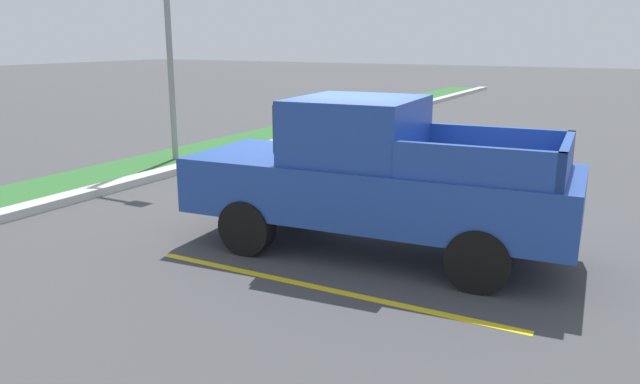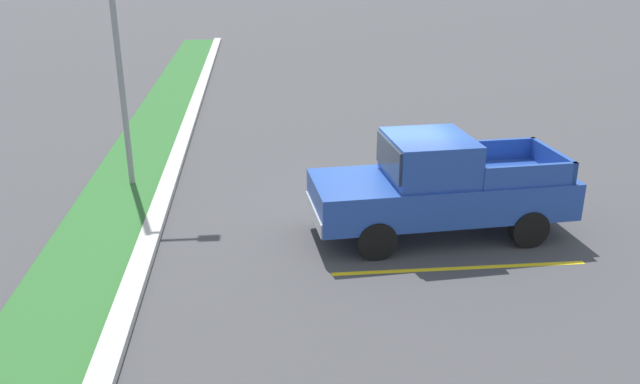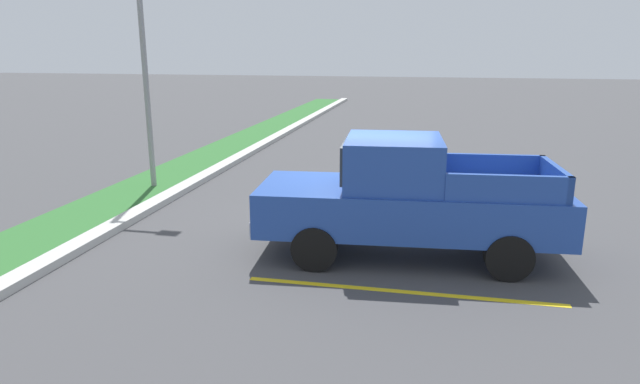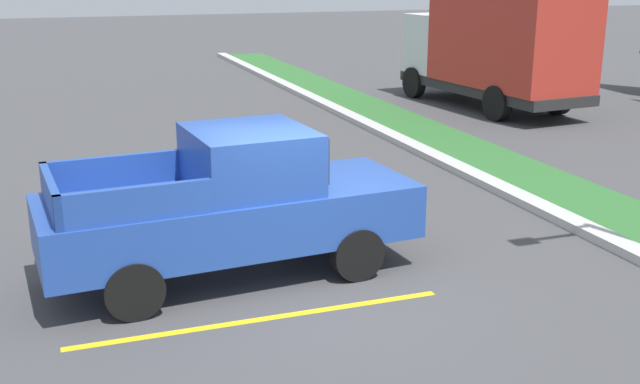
{
  "view_description": "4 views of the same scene",
  "coord_description": "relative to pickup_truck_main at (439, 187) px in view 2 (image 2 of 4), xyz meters",
  "views": [
    {
      "loc": [
        -8.44,
        -4.14,
        2.86
      ],
      "look_at": [
        -1.51,
        -0.33,
        0.89
      ],
      "focal_mm": 34.57,
      "sensor_mm": 36.0,
      "label": 1
    },
    {
      "loc": [
        -12.89,
        2.74,
        5.66
      ],
      "look_at": [
        -0.53,
        1.52,
        0.85
      ],
      "focal_mm": 36.41,
      "sensor_mm": 36.0,
      "label": 2
    },
    {
      "loc": [
        -10.31,
        -1.27,
        3.59
      ],
      "look_at": [
        -0.2,
        0.84,
        0.88
      ],
      "focal_mm": 31.1,
      "sensor_mm": 36.0,
      "label": 3
    },
    {
      "loc": [
        9.17,
        -3.19,
        4.27
      ],
      "look_at": [
        -0.34,
        0.21,
        1.29
      ],
      "focal_mm": 43.52,
      "sensor_mm": 36.0,
      "label": 4
    }
  ],
  "objects": [
    {
      "name": "ground_plane",
      "position": [
        0.95,
        0.85,
        -1.04
      ],
      "size": [
        120.0,
        120.0,
        0.0
      ],
      "primitive_type": "plane",
      "color": "#424244"
    },
    {
      "name": "parking_line_far",
      "position": [
        1.55,
        -0.05,
        -1.04
      ],
      "size": [
        0.12,
        4.8,
        0.01
      ],
      "primitive_type": "cube",
      "color": "yellow",
      "rests_on": "ground"
    },
    {
      "name": "street_light",
      "position": [
        3.58,
        6.6,
        3.02
      ],
      "size": [
        0.24,
        1.49,
        7.01
      ],
      "color": "gray",
      "rests_on": "ground"
    },
    {
      "name": "pickup_truck_main",
      "position": [
        0.0,
        0.0,
        0.0
      ],
      "size": [
        2.29,
        5.36,
        2.1
      ],
      "color": "black",
      "rests_on": "ground"
    },
    {
      "name": "grass_median",
      "position": [
        0.95,
        6.95,
        -1.01
      ],
      "size": [
        56.0,
        1.8,
        0.06
      ],
      "primitive_type": "cube",
      "color": "#2D662D",
      "rests_on": "ground"
    },
    {
      "name": "curb_strip",
      "position": [
        0.95,
        5.85,
        -0.97
      ],
      "size": [
        56.0,
        0.4,
        0.15
      ],
      "primitive_type": "cube",
      "color": "#B2B2AD",
      "rests_on": "ground"
    },
    {
      "name": "parking_line_near",
      "position": [
        -1.55,
        -0.05,
        -1.04
      ],
      "size": [
        0.12,
        4.8,
        0.01
      ],
      "primitive_type": "cube",
      "color": "yellow",
      "rests_on": "ground"
    }
  ]
}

